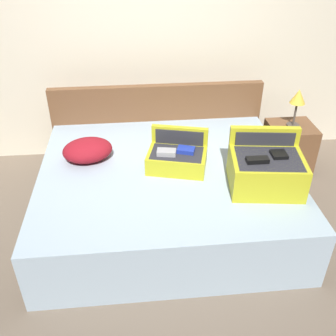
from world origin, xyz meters
name	(u,v)px	position (x,y,z in m)	size (l,w,h in m)	color
ground_plane	(171,248)	(0.00, 0.00, 0.00)	(12.00, 12.00, 0.00)	#6B5B4C
back_wall	(154,30)	(0.00, 1.65, 1.30)	(8.00, 0.10, 2.60)	beige
bed	(166,194)	(0.00, 0.40, 0.25)	(2.06, 1.78, 0.50)	#99ADBC
headboard	(158,125)	(0.00, 1.33, 0.43)	(2.10, 0.08, 0.86)	brown
hard_case_large	(266,169)	(0.72, 0.10, 0.65)	(0.58, 0.52, 0.40)	gold
hard_case_medium	(177,157)	(0.09, 0.43, 0.59)	(0.54, 0.44, 0.29)	gold
pillow_near_headboard	(88,150)	(-0.64, 0.61, 0.59)	(0.41, 0.31, 0.19)	maroon
nightstand	(288,148)	(1.31, 1.04, 0.25)	(0.44, 0.40, 0.50)	brown
table_lamp	(298,99)	(1.31, 1.04, 0.79)	(0.15, 0.15, 0.38)	#3F3833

